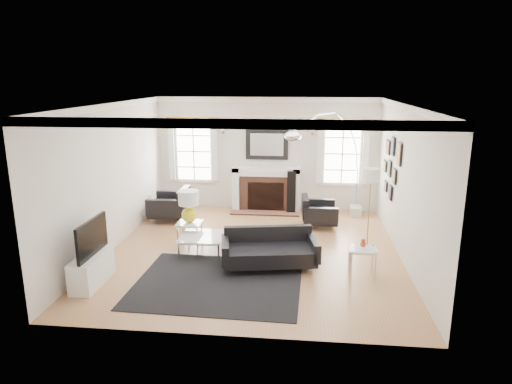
# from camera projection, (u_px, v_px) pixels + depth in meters

# --- Properties ---
(floor) EXTENTS (6.00, 6.00, 0.00)m
(floor) POSITION_uv_depth(u_px,v_px,m) (254.00, 251.00, 8.82)
(floor) COLOR #A36F44
(floor) RESTS_ON ground
(back_wall) EXTENTS (5.50, 0.04, 2.80)m
(back_wall) POSITION_uv_depth(u_px,v_px,m) (267.00, 154.00, 11.37)
(back_wall) COLOR beige
(back_wall) RESTS_ON floor
(front_wall) EXTENTS (5.50, 0.04, 2.80)m
(front_wall) POSITION_uv_depth(u_px,v_px,m) (227.00, 234.00, 5.58)
(front_wall) COLOR beige
(front_wall) RESTS_ON floor
(left_wall) EXTENTS (0.04, 6.00, 2.80)m
(left_wall) POSITION_uv_depth(u_px,v_px,m) (112.00, 177.00, 8.75)
(left_wall) COLOR beige
(left_wall) RESTS_ON floor
(right_wall) EXTENTS (0.04, 6.00, 2.80)m
(right_wall) POSITION_uv_depth(u_px,v_px,m) (406.00, 184.00, 8.19)
(right_wall) COLOR beige
(right_wall) RESTS_ON floor
(ceiling) EXTENTS (5.50, 6.00, 0.02)m
(ceiling) POSITION_uv_depth(u_px,v_px,m) (254.00, 104.00, 8.13)
(ceiling) COLOR white
(ceiling) RESTS_ON back_wall
(crown_molding) EXTENTS (5.50, 6.00, 0.12)m
(crown_molding) POSITION_uv_depth(u_px,v_px,m) (254.00, 107.00, 8.15)
(crown_molding) COLOR white
(crown_molding) RESTS_ON back_wall
(fireplace) EXTENTS (1.70, 0.69, 1.11)m
(fireplace) POSITION_uv_depth(u_px,v_px,m) (266.00, 190.00, 11.37)
(fireplace) COLOR white
(fireplace) RESTS_ON floor
(mantel_mirror) EXTENTS (1.05, 0.07, 0.75)m
(mantel_mirror) POSITION_uv_depth(u_px,v_px,m) (267.00, 144.00, 11.26)
(mantel_mirror) COLOR black
(mantel_mirror) RESTS_ON back_wall
(window_left) EXTENTS (1.24, 0.15, 1.62)m
(window_left) POSITION_uv_depth(u_px,v_px,m) (194.00, 151.00, 11.49)
(window_left) COLOR white
(window_left) RESTS_ON back_wall
(window_right) EXTENTS (1.24, 0.15, 1.62)m
(window_right) POSITION_uv_depth(u_px,v_px,m) (342.00, 153.00, 11.11)
(window_right) COLOR white
(window_right) RESTS_ON back_wall
(gallery_wall) EXTENTS (0.04, 1.73, 1.29)m
(gallery_wall) POSITION_uv_depth(u_px,v_px,m) (391.00, 164.00, 9.41)
(gallery_wall) COLOR black
(gallery_wall) RESTS_ON right_wall
(tv_unit) EXTENTS (0.35, 1.00, 1.09)m
(tv_unit) POSITION_uv_depth(u_px,v_px,m) (92.00, 265.00, 7.35)
(tv_unit) COLOR white
(tv_unit) RESTS_ON floor
(area_rug) EXTENTS (2.73, 2.30, 0.01)m
(area_rug) POSITION_uv_depth(u_px,v_px,m) (218.00, 283.00, 7.44)
(area_rug) COLOR black
(area_rug) RESTS_ON floor
(sofa) EXTENTS (1.78, 1.05, 0.55)m
(sofa) POSITION_uv_depth(u_px,v_px,m) (269.00, 250.00, 8.04)
(sofa) COLOR black
(sofa) RESTS_ON floor
(armchair_left) EXTENTS (0.85, 0.94, 0.63)m
(armchair_left) POSITION_uv_depth(u_px,v_px,m) (171.00, 206.00, 10.65)
(armchair_left) COLOR black
(armchair_left) RESTS_ON floor
(armchair_right) EXTENTS (0.80, 0.88, 0.57)m
(armchair_right) POSITION_uv_depth(u_px,v_px,m) (317.00, 213.00, 10.19)
(armchair_right) COLOR black
(armchair_right) RESTS_ON floor
(coffee_table) EXTENTS (0.82, 0.82, 0.36)m
(coffee_table) POSITION_uv_depth(u_px,v_px,m) (203.00, 237.00, 8.60)
(coffee_table) COLOR silver
(coffee_table) RESTS_ON floor
(side_table_left) EXTENTS (0.47, 0.47, 0.51)m
(side_table_left) POSITION_uv_depth(u_px,v_px,m) (190.00, 227.00, 8.93)
(side_table_left) COLOR silver
(side_table_left) RESTS_ON floor
(nesting_table) EXTENTS (0.47, 0.39, 0.51)m
(nesting_table) POSITION_uv_depth(u_px,v_px,m) (362.00, 255.00, 7.57)
(nesting_table) COLOR silver
(nesting_table) RESTS_ON floor
(gourd_lamp) EXTENTS (0.40, 0.40, 0.64)m
(gourd_lamp) POSITION_uv_depth(u_px,v_px,m) (189.00, 204.00, 8.81)
(gourd_lamp) COLOR yellow
(gourd_lamp) RESTS_ON side_table_left
(orange_vase) EXTENTS (0.10, 0.10, 0.16)m
(orange_vase) POSITION_uv_depth(u_px,v_px,m) (363.00, 243.00, 7.52)
(orange_vase) COLOR #C33E19
(orange_vase) RESTS_ON nesting_table
(arc_floor_lamp) EXTENTS (1.85, 1.71, 2.62)m
(arc_floor_lamp) POSITION_uv_depth(u_px,v_px,m) (327.00, 162.00, 10.25)
(arc_floor_lamp) COLOR silver
(arc_floor_lamp) RESTS_ON floor
(stick_floor_lamp) EXTENTS (0.32, 0.32, 1.59)m
(stick_floor_lamp) POSITION_uv_depth(u_px,v_px,m) (371.00, 179.00, 8.68)
(stick_floor_lamp) COLOR #A48B39
(stick_floor_lamp) RESTS_ON floor
(speaker_tower) EXTENTS (0.22, 0.22, 1.06)m
(speaker_tower) POSITION_uv_depth(u_px,v_px,m) (291.00, 192.00, 11.18)
(speaker_tower) COLOR black
(speaker_tower) RESTS_ON floor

